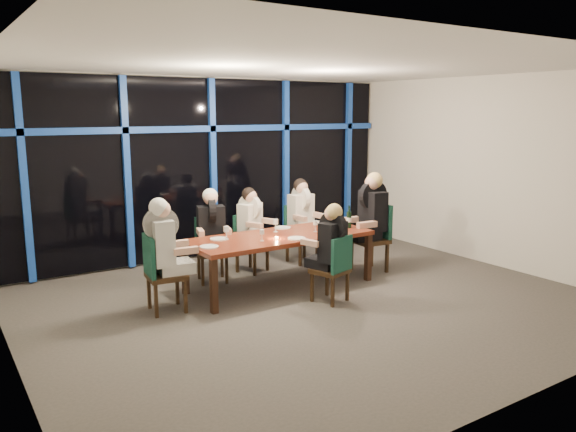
% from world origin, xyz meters
% --- Properties ---
extents(room, '(7.04, 7.00, 3.02)m').
position_xyz_m(room, '(0.00, 0.00, 2.02)').
color(room, '#4F4A46').
rests_on(room, ground).
extents(window_wall, '(6.86, 0.43, 2.94)m').
position_xyz_m(window_wall, '(0.01, 2.93, 1.55)').
color(window_wall, black).
rests_on(window_wall, ground).
extents(dining_table, '(2.60, 1.00, 0.75)m').
position_xyz_m(dining_table, '(0.00, 0.80, 0.68)').
color(dining_table, maroon).
rests_on(dining_table, ground).
extents(chair_far_left, '(0.53, 0.53, 0.93)m').
position_xyz_m(chair_far_left, '(-0.66, 1.64, 0.52)').
color(chair_far_left, '#311F10').
rests_on(chair_far_left, ground).
extents(chair_far_mid, '(0.54, 0.54, 0.89)m').
position_xyz_m(chair_far_mid, '(0.02, 1.76, 0.50)').
color(chair_far_mid, '#311F10').
rests_on(chair_far_mid, ground).
extents(chair_far_right, '(0.45, 0.45, 0.94)m').
position_xyz_m(chair_far_right, '(1.01, 1.80, 0.52)').
color(chair_far_right, '#311F10').
rests_on(chair_far_right, ground).
extents(chair_end_left, '(0.50, 0.50, 0.97)m').
position_xyz_m(chair_end_left, '(-1.78, 0.77, 0.54)').
color(chair_end_left, '#311F10').
rests_on(chair_end_left, ground).
extents(chair_end_right, '(0.52, 0.52, 1.05)m').
position_xyz_m(chair_end_right, '(1.67, 0.71, 0.58)').
color(chair_end_right, '#311F10').
rests_on(chair_end_right, ground).
extents(chair_near_mid, '(0.51, 0.51, 0.88)m').
position_xyz_m(chair_near_mid, '(0.24, -0.14, 0.49)').
color(chair_near_mid, '#311F10').
rests_on(chair_near_mid, ground).
extents(diner_far_left, '(0.54, 0.63, 0.90)m').
position_xyz_m(diner_far_left, '(-0.68, 1.56, 0.89)').
color(diner_far_left, black).
rests_on(diner_far_left, ground).
extents(diner_far_mid, '(0.56, 0.61, 0.87)m').
position_xyz_m(diner_far_mid, '(0.05, 1.69, 0.85)').
color(diner_far_mid, white).
rests_on(diner_far_mid, ground).
extents(diner_far_right, '(0.48, 0.59, 0.91)m').
position_xyz_m(diner_far_right, '(1.01, 1.72, 0.90)').
color(diner_far_right, white).
rests_on(diner_far_right, ground).
extents(diner_end_left, '(0.63, 0.51, 0.95)m').
position_xyz_m(diner_end_left, '(-1.69, 0.76, 0.93)').
color(diner_end_left, black).
rests_on(diner_end_left, ground).
extents(diner_end_right, '(0.67, 0.54, 1.02)m').
position_xyz_m(diner_end_right, '(1.58, 0.72, 1.00)').
color(diner_end_right, black).
rests_on(diner_end_right, ground).
extents(diner_near_mid, '(0.52, 0.60, 0.86)m').
position_xyz_m(diner_near_mid, '(0.22, -0.07, 0.85)').
color(diner_near_mid, black).
rests_on(diner_near_mid, ground).
extents(plate_far_left, '(0.24, 0.24, 0.01)m').
position_xyz_m(plate_far_left, '(-0.83, 1.02, 0.76)').
color(plate_far_left, white).
rests_on(plate_far_left, dining_table).
extents(plate_far_mid, '(0.24, 0.24, 0.01)m').
position_xyz_m(plate_far_mid, '(0.28, 1.17, 0.76)').
color(plate_far_mid, white).
rests_on(plate_far_mid, dining_table).
extents(plate_far_right, '(0.24, 0.24, 0.01)m').
position_xyz_m(plate_far_right, '(1.04, 1.16, 0.76)').
color(plate_far_right, white).
rests_on(plate_far_right, dining_table).
extents(plate_end_left, '(0.24, 0.24, 0.01)m').
position_xyz_m(plate_end_left, '(-1.13, 0.69, 0.76)').
color(plate_end_left, white).
rests_on(plate_end_left, dining_table).
extents(plate_end_right, '(0.24, 0.24, 0.01)m').
position_xyz_m(plate_end_right, '(1.02, 0.77, 0.76)').
color(plate_end_right, white).
rests_on(plate_end_right, dining_table).
extents(plate_near_mid, '(0.24, 0.24, 0.01)m').
position_xyz_m(plate_near_mid, '(0.06, 0.48, 0.76)').
color(plate_near_mid, white).
rests_on(plate_near_mid, dining_table).
extents(wine_bottle, '(0.08, 0.08, 0.33)m').
position_xyz_m(wine_bottle, '(1.11, 0.66, 0.88)').
color(wine_bottle, black).
rests_on(wine_bottle, dining_table).
extents(water_pitcher, '(0.13, 0.11, 0.21)m').
position_xyz_m(water_pitcher, '(0.72, 0.54, 0.85)').
color(water_pitcher, white).
rests_on(water_pitcher, dining_table).
extents(tea_light, '(0.05, 0.05, 0.03)m').
position_xyz_m(tea_light, '(-0.16, 0.63, 0.76)').
color(tea_light, '#FFA64C').
rests_on(tea_light, dining_table).
extents(wine_glass_a, '(0.06, 0.06, 0.16)m').
position_xyz_m(wine_glass_a, '(-0.40, 0.62, 0.86)').
color(wine_glass_a, silver).
rests_on(wine_glass_a, dining_table).
extents(wine_glass_b, '(0.07, 0.07, 0.18)m').
position_xyz_m(wine_glass_b, '(0.06, 1.01, 0.88)').
color(wine_glass_b, silver).
rests_on(wine_glass_b, dining_table).
extents(wine_glass_c, '(0.06, 0.06, 0.16)m').
position_xyz_m(wine_glass_c, '(0.54, 0.71, 0.87)').
color(wine_glass_c, silver).
rests_on(wine_glass_c, dining_table).
extents(wine_glass_d, '(0.07, 0.07, 0.18)m').
position_xyz_m(wine_glass_d, '(-0.75, 0.96, 0.88)').
color(wine_glass_d, silver).
rests_on(wine_glass_d, dining_table).
extents(wine_glass_e, '(0.07, 0.07, 0.18)m').
position_xyz_m(wine_glass_e, '(0.95, 1.01, 0.88)').
color(wine_glass_e, silver).
rests_on(wine_glass_e, dining_table).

